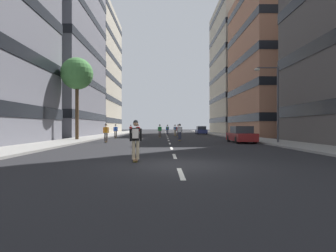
# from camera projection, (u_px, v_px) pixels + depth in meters

# --- Properties ---
(ground_plane) EXTENTS (178.90, 178.90, 0.00)m
(ground_plane) POSITION_uv_depth(u_px,v_px,m) (167.00, 136.00, 40.48)
(ground_plane) COLOR black
(sidewalk_left) EXTENTS (3.62, 81.99, 0.14)m
(sidewalk_left) POSITION_uv_depth(u_px,v_px,m) (107.00, 135.00, 44.04)
(sidewalk_left) COLOR gray
(sidewalk_left) RESTS_ON ground_plane
(sidewalk_right) EXTENTS (3.62, 81.99, 0.14)m
(sidewalk_right) POSITION_uv_depth(u_px,v_px,m) (226.00, 135.00, 44.37)
(sidewalk_right) COLOR gray
(sidewalk_right) RESTS_ON ground_plane
(lane_markings) EXTENTS (0.16, 67.20, 0.01)m
(lane_markings) POSITION_uv_depth(u_px,v_px,m) (167.00, 136.00, 41.17)
(lane_markings) COLOR silver
(lane_markings) RESTS_ON ground_plane
(building_left_mid) EXTENTS (13.22, 19.30, 30.42)m
(building_left_mid) POSITION_uv_depth(u_px,v_px,m) (50.00, 37.00, 41.89)
(building_left_mid) COLOR slate
(building_left_mid) RESTS_ON ground_plane
(building_left_far) EXTENTS (13.22, 19.67, 27.31)m
(building_left_far) POSITION_uv_depth(u_px,v_px,m) (86.00, 72.00, 61.17)
(building_left_far) COLOR #B2A893
(building_left_far) RESTS_ON ground_plane
(building_right_mid) EXTENTS (13.22, 16.75, 22.56)m
(building_right_mid) POSITION_uv_depth(u_px,v_px,m) (282.00, 63.00, 42.50)
(building_right_mid) COLOR #9E6B51
(building_right_mid) RESTS_ON ground_plane
(building_right_far) EXTENTS (13.22, 18.63, 28.73)m
(building_right_far) POSITION_uv_depth(u_px,v_px,m) (245.00, 69.00, 61.78)
(building_right_far) COLOR #B2A893
(building_right_far) RESTS_ON ground_plane
(parked_car_near) EXTENTS (1.82, 4.40, 1.52)m
(parked_car_near) POSITION_uv_depth(u_px,v_px,m) (201.00, 130.00, 51.94)
(parked_car_near) COLOR navy
(parked_car_near) RESTS_ON ground_plane
(parked_car_mid) EXTENTS (1.82, 4.40, 1.52)m
(parked_car_mid) POSITION_uv_depth(u_px,v_px,m) (241.00, 135.00, 25.17)
(parked_car_mid) COLOR maroon
(parked_car_mid) RESTS_ON ground_plane
(street_tree_near) EXTENTS (3.33, 3.33, 8.58)m
(street_tree_near) POSITION_uv_depth(u_px,v_px,m) (77.00, 74.00, 28.63)
(street_tree_near) COLOR #4C3823
(street_tree_near) RESTS_ON sidewalk_left
(streetlamp_right) EXTENTS (2.13, 0.30, 6.50)m
(streetlamp_right) POSITION_uv_depth(u_px,v_px,m) (274.00, 96.00, 23.39)
(streetlamp_right) COLOR #3F3F44
(streetlamp_right) RESTS_ON sidewalk_right
(skater_0) EXTENTS (0.56, 0.92, 1.78)m
(skater_0) POSITION_uv_depth(u_px,v_px,m) (180.00, 131.00, 28.76)
(skater_0) COLOR brown
(skater_0) RESTS_ON ground_plane
(skater_1) EXTENTS (0.55, 0.91, 1.78)m
(skater_1) POSITION_uv_depth(u_px,v_px,m) (175.00, 129.00, 44.26)
(skater_1) COLOR brown
(skater_1) RESTS_ON ground_plane
(skater_2) EXTENTS (0.56, 0.92, 1.78)m
(skater_2) POSITION_uv_depth(u_px,v_px,m) (131.00, 129.00, 48.91)
(skater_2) COLOR brown
(skater_2) RESTS_ON ground_plane
(skater_3) EXTENTS (0.55, 0.92, 1.78)m
(skater_3) POSITION_uv_depth(u_px,v_px,m) (160.00, 130.00, 37.36)
(skater_3) COLOR brown
(skater_3) RESTS_ON ground_plane
(skater_4) EXTENTS (0.54, 0.91, 1.78)m
(skater_4) POSITION_uv_depth(u_px,v_px,m) (138.00, 130.00, 33.70)
(skater_4) COLOR brown
(skater_4) RESTS_ON ground_plane
(skater_5) EXTENTS (0.57, 0.92, 1.78)m
(skater_5) POSITION_uv_depth(u_px,v_px,m) (116.00, 130.00, 34.69)
(skater_5) COLOR brown
(skater_5) RESTS_ON ground_plane
(skater_6) EXTENTS (0.55, 0.91, 1.78)m
(skater_6) POSITION_uv_depth(u_px,v_px,m) (167.00, 129.00, 46.69)
(skater_6) COLOR brown
(skater_6) RESTS_ON ground_plane
(skater_7) EXTENTS (0.56, 0.92, 1.78)m
(skater_7) POSITION_uv_depth(u_px,v_px,m) (178.00, 130.00, 38.01)
(skater_7) COLOR brown
(skater_7) RESTS_ON ground_plane
(skater_8) EXTENTS (0.54, 0.91, 1.78)m
(skater_8) POSITION_uv_depth(u_px,v_px,m) (136.00, 138.00, 11.64)
(skater_8) COLOR brown
(skater_8) RESTS_ON ground_plane
(skater_9) EXTENTS (0.56, 0.92, 1.78)m
(skater_9) POSITION_uv_depth(u_px,v_px,m) (106.00, 132.00, 25.59)
(skater_9) COLOR brown
(skater_9) RESTS_ON ground_plane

